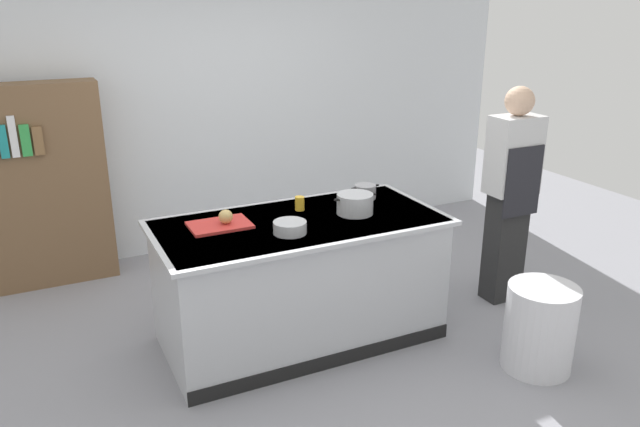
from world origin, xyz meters
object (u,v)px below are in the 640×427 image
object	(u,v)px
trash_bin	(540,328)
sauce_pan	(365,192)
stock_pot	(355,204)
mixing_bowl	(290,227)
onion	(226,217)
juice_cup	(300,203)
person_chef	(510,191)
bookshelf	(38,187)

from	to	relation	value
trash_bin	sauce_pan	bearing A→B (deg)	115.73
stock_pot	mixing_bowl	bearing A→B (deg)	-164.48
onion	juice_cup	bearing A→B (deg)	8.71
stock_pot	person_chef	xyz separation A→B (m)	(1.32, -0.10, -0.06)
stock_pot	trash_bin	world-z (taller)	stock_pot
stock_pot	mixing_bowl	size ratio (longest dim) A/B	1.49
stock_pot	sauce_pan	xyz separation A→B (m)	(0.24, 0.27, -0.02)
juice_cup	bookshelf	world-z (taller)	bookshelf
trash_bin	person_chef	size ratio (longest dim) A/B	0.34
juice_cup	person_chef	bearing A→B (deg)	-11.54
stock_pot	mixing_bowl	distance (m)	0.58
person_chef	bookshelf	world-z (taller)	person_chef
onion	juice_cup	distance (m)	0.58
sauce_pan	juice_cup	xyz separation A→B (m)	(-0.56, -0.04, -0.00)
sauce_pan	bookshelf	size ratio (longest dim) A/B	0.13
person_chef	juice_cup	bearing A→B (deg)	72.03
mixing_bowl	juice_cup	distance (m)	0.46
mixing_bowl	stock_pot	bearing A→B (deg)	15.52
sauce_pan	mixing_bowl	xyz separation A→B (m)	(-0.80, -0.43, -0.01)
person_chef	bookshelf	distance (m)	3.82
onion	person_chef	world-z (taller)	person_chef
stock_pot	trash_bin	distance (m)	1.47
mixing_bowl	bookshelf	bearing A→B (deg)	125.45
juice_cup	trash_bin	xyz separation A→B (m)	(1.16, -1.23, -0.66)
sauce_pan	juice_cup	distance (m)	0.56
onion	person_chef	bearing A→B (deg)	-6.37
mixing_bowl	person_chef	xyz separation A→B (m)	(1.88, 0.05, -0.03)
mixing_bowl	trash_bin	distance (m)	1.76
onion	mixing_bowl	size ratio (longest dim) A/B	0.44
onion	bookshelf	size ratio (longest dim) A/B	0.06
sauce_pan	mixing_bowl	world-z (taller)	sauce_pan
stock_pot	juice_cup	xyz separation A→B (m)	(-0.32, 0.23, -0.02)
onion	trash_bin	size ratio (longest dim) A/B	0.16
person_chef	sauce_pan	bearing A→B (deg)	64.68
person_chef	bookshelf	size ratio (longest dim) A/B	1.01
trash_bin	person_chef	world-z (taller)	person_chef
stock_pot	bookshelf	bearing A→B (deg)	137.18
onion	trash_bin	world-z (taller)	onion
mixing_bowl	bookshelf	distance (m)	2.44
mixing_bowl	bookshelf	size ratio (longest dim) A/B	0.13
onion	person_chef	distance (m)	2.23
onion	bookshelf	world-z (taller)	bookshelf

